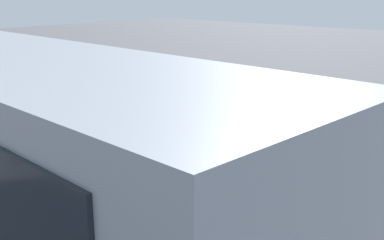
{
  "coord_description": "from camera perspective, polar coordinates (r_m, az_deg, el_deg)",
  "views": [
    {
      "loc": [
        -7.61,
        7.38,
        4.02
      ],
      "look_at": [
        -0.6,
        -0.42,
        1.1
      ],
      "focal_mm": 44.57,
      "sensor_mm": 36.0,
      "label": 1
    }
  ],
  "objects": [
    {
      "name": "spectator_left",
      "position": [
        8.84,
        -3.03,
        -3.97
      ],
      "size": [
        0.58,
        0.36,
        1.79
      ],
      "color": "black",
      "rests_on": "ground_plane"
    },
    {
      "name": "bay_line_c",
      "position": [
        14.0,
        -11.88,
        -1.47
      ],
      "size": [
        0.25,
        3.9,
        0.01
      ],
      "color": "white",
      "rests_on": "ground_plane"
    },
    {
      "name": "tour_bus",
      "position": [
        7.23,
        -21.62,
        -4.77
      ],
      "size": [
        10.07,
        2.99,
        3.25
      ],
      "color": "#8C939E",
      "rests_on": "ground_plane"
    },
    {
      "name": "ground_plane",
      "position": [
        11.34,
        -3.71,
        -5.24
      ],
      "size": [
        80.0,
        80.0,
        0.0
      ],
      "primitive_type": "plane",
      "color": "#4C4C51"
    },
    {
      "name": "bay_line_b",
      "position": [
        11.99,
        -4.05,
        -4.06
      ],
      "size": [
        0.25,
        3.91,
        0.01
      ],
      "color": "white",
      "rests_on": "ground_plane"
    },
    {
      "name": "spectator_right",
      "position": [
        10.74,
        -12.77,
        -0.79
      ],
      "size": [
        0.58,
        0.38,
        1.79
      ],
      "color": "black",
      "rests_on": "ground_plane"
    },
    {
      "name": "stunt_motorcycle",
      "position": [
        13.95,
        2.6,
        3.12
      ],
      "size": [
        2.0,
        0.58,
        1.75
      ],
      "color": "black",
      "rests_on": "ground_plane"
    },
    {
      "name": "spectator_centre",
      "position": [
        9.54,
        -9.8,
        -2.85
      ],
      "size": [
        0.58,
        0.37,
        1.75
      ],
      "color": "black",
      "rests_on": "ground_plane"
    },
    {
      "name": "parked_motorcycle_silver",
      "position": [
        8.97,
        -10.8,
        -7.97
      ],
      "size": [
        2.05,
        0.58,
        0.99
      ],
      "color": "black",
      "rests_on": "ground_plane"
    },
    {
      "name": "spectator_far_left",
      "position": [
        7.99,
        3.35,
        -6.67
      ],
      "size": [
        0.58,
        0.37,
        1.69
      ],
      "color": "black",
      "rests_on": "ground_plane"
    },
    {
      "name": "bay_line_a",
      "position": [
        10.33,
        6.68,
        -7.44
      ],
      "size": [
        0.27,
        4.31,
        0.01
      ],
      "color": "white",
      "rests_on": "ground_plane"
    },
    {
      "name": "traffic_cone",
      "position": [
        13.96,
        10.24,
        -0.13
      ],
      "size": [
        0.34,
        0.34,
        0.63
      ],
      "color": "orange",
      "rests_on": "ground_plane"
    }
  ]
}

